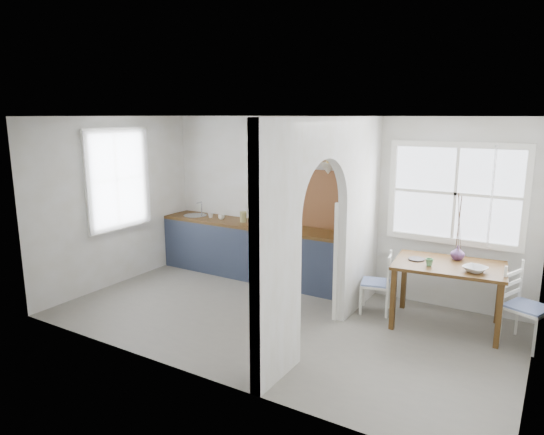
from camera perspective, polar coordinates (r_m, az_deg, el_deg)
The scene contains 26 objects.
floor at distance 6.45m, azimuth 0.62°, elevation -11.98°, with size 5.80×3.20×0.01m, color gray.
ceiling at distance 5.89m, azimuth 0.67°, elevation 11.81°, with size 5.80×3.20×0.01m, color white.
walls at distance 6.04m, azimuth 0.64°, elevation -0.63°, with size 5.81×3.21×2.60m.
partition at distance 5.74m, azimuth 6.97°, elevation 0.17°, with size 0.12×3.20×2.60m.
kitchen_window at distance 7.81m, azimuth -17.86°, elevation 4.29°, with size 0.10×1.16×1.50m, color white, non-canonical shape.
nook_window at distance 6.82m, azimuth 20.77°, elevation 2.62°, with size 1.76×0.10×1.30m, color white, non-canonical shape.
counter at distance 7.91m, azimuth -1.55°, elevation -3.87°, with size 3.50×0.60×0.90m.
sink at distance 8.54m, azimuth -9.03°, elevation 0.17°, with size 0.40×0.40×0.02m, color #B7BBC7.
backsplash at distance 7.49m, azimuth 5.42°, elevation 2.18°, with size 1.65×0.03×0.90m, color brown.
shelf at distance 7.33m, azimuth 5.23°, elevation 7.12°, with size 1.75×0.20×0.21m.
pendant_lamp at distance 6.88m, azimuth 6.63°, elevation 5.75°, with size 0.26×0.26×0.16m, color beige.
utensil_rail at distance 6.54m, azimuth 9.29°, elevation 1.54°, with size 0.02×0.02×0.50m, color #B7BBC7.
dining_table at distance 6.51m, azimuth 19.89°, elevation -8.60°, with size 1.31×0.87×0.82m, color #543416, non-canonical shape.
chair_left at distance 6.70m, azimuth 12.09°, elevation -7.48°, with size 0.38×0.38×0.83m, color white, non-canonical shape.
chair_right at distance 6.34m, azimuth 27.87°, elevation -9.26°, with size 0.43×0.43×0.95m, color white, non-canonical shape.
kettle at distance 7.09m, azimuth 8.38°, elevation -1.24°, with size 0.19×0.15×0.22m, color white, non-canonical shape.
mug_a at distance 8.31m, azimuth -7.24°, elevation 0.28°, with size 0.10×0.10×0.09m, color silver.
mug_b at distance 8.16m, azimuth -5.99°, elevation 0.07°, with size 0.11×0.11×0.08m, color white.
knife_block at distance 7.85m, azimuth -1.43°, elevation 0.11°, with size 0.09×0.13×0.21m, color black.
jar at distance 7.92m, azimuth -3.40°, elevation 0.09°, with size 0.11×0.11×0.18m, color #969155.
towel_magenta at distance 6.93m, azimuth 8.98°, elevation -7.94°, with size 0.02×0.03×0.58m, color #BD3561.
towel_orange at distance 6.91m, azimuth 8.87°, elevation -8.22°, with size 0.02×0.03×0.52m, color orange.
bowl at distance 6.17m, azimuth 22.78°, elevation -5.63°, with size 0.26×0.26×0.06m, color silver.
table_cup at distance 6.21m, azimuth 18.01°, elevation -5.04°, with size 0.10×0.10×0.09m, color #5B9F67.
plate at distance 6.43m, azimuth 16.63°, elevation -4.72°, with size 0.20×0.20×0.02m, color black.
vase at distance 6.58m, azimuth 21.01°, elevation -3.89°, with size 0.17×0.17×0.18m, color #5B386C.
Camera 1 is at (2.99, -5.08, 2.62)m, focal length 32.00 mm.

